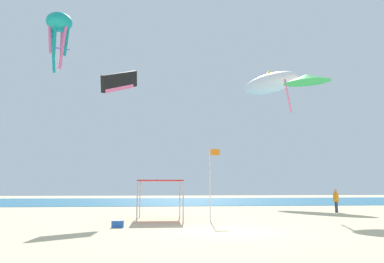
% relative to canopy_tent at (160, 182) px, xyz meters
% --- Properties ---
extents(ground, '(110.00, 110.00, 0.10)m').
position_rel_canopy_tent_xyz_m(ground, '(2.89, -5.79, -2.25)').
color(ground, beige).
extents(ocean_strip, '(110.00, 21.97, 0.03)m').
position_rel_canopy_tent_xyz_m(ocean_strip, '(2.89, 24.43, -2.18)').
color(ocean_strip, '#1E6B93').
rests_on(ocean_strip, ground).
extents(canopy_tent, '(2.60, 3.31, 2.32)m').
position_rel_canopy_tent_xyz_m(canopy_tent, '(0.00, 0.00, 0.00)').
color(canopy_tent, '#B2B2B7').
rests_on(canopy_tent, ground).
extents(person_leftmost, '(0.40, 0.40, 1.70)m').
position_rel_canopy_tent_xyz_m(person_leftmost, '(13.09, 4.61, -1.20)').
color(person_leftmost, '#33384C').
rests_on(person_leftmost, ground).
extents(banner_flag, '(0.61, 0.06, 4.08)m').
position_rel_canopy_tent_xyz_m(banner_flag, '(2.88, -1.30, 0.23)').
color(banner_flag, silver).
rests_on(banner_flag, ground).
extents(cooler_box, '(0.57, 0.37, 0.35)m').
position_rel_canopy_tent_xyz_m(cooler_box, '(-2.05, -3.89, -2.02)').
color(cooler_box, blue).
rests_on(cooler_box, ground).
extents(kite_parafoil_black, '(2.23, 3.57, 2.44)m').
position_rel_canopy_tent_xyz_m(kite_parafoil_black, '(-2.93, 3.63, 7.12)').
color(kite_parafoil_black, black).
extents(kite_octopus_teal, '(2.86, 2.86, 5.28)m').
position_rel_canopy_tent_xyz_m(kite_octopus_teal, '(-9.02, 9.74, 13.82)').
color(kite_octopus_teal, teal).
extents(kite_inflatable_white, '(6.43, 7.89, 2.97)m').
position_rel_canopy_tent_xyz_m(kite_inflatable_white, '(12.71, 18.92, 11.60)').
color(kite_inflatable_white, white).
extents(kite_delta_green, '(4.89, 4.90, 2.81)m').
position_rel_canopy_tent_xyz_m(kite_delta_green, '(10.80, 3.54, 7.68)').
color(kite_delta_green, green).
extents(kite_diamond_purple, '(2.37, 2.33, 2.78)m').
position_rel_canopy_tent_xyz_m(kite_diamond_purple, '(-10.26, 14.74, 13.37)').
color(kite_diamond_purple, purple).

